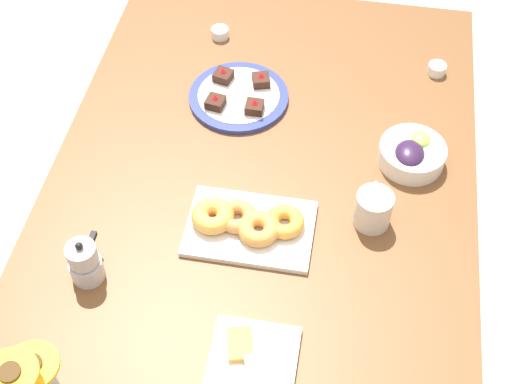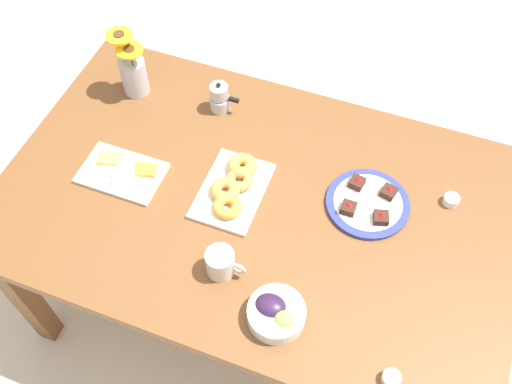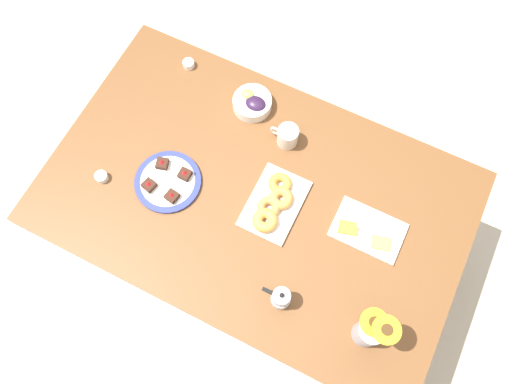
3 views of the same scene
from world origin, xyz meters
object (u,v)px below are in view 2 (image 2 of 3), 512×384
moka_pot (220,98)px  flower_vase (133,72)px  dessert_plate (368,203)px  grape_bowl (276,313)px  jam_cup_berry (451,200)px  coffee_mug (221,263)px  croissant_platter (234,186)px  cheese_platter (123,172)px  jam_cup_honey (391,379)px  dining_table (256,214)px

moka_pot → flower_vase: bearing=-175.4°
dessert_plate → grape_bowl: bearing=-107.8°
jam_cup_berry → dessert_plate: 0.26m
coffee_mug → croissant_platter: coffee_mug is taller
flower_vase → cheese_platter: bearing=-69.4°
cheese_platter → moka_pot: bearing=64.4°
croissant_platter → jam_cup_berry: size_ratio=5.90×
croissant_platter → dessert_plate: bearing=13.0°
jam_cup_honey → flower_vase: flower_vase is taller
croissant_platter → moka_pot: 0.35m
jam_cup_berry → flower_vase: (-1.13, 0.09, 0.07)m
grape_bowl → moka_pot: size_ratio=1.33×
flower_vase → moka_pot: 0.31m
croissant_platter → jam_cup_honey: size_ratio=5.90×
grape_bowl → jam_cup_honey: 0.34m
croissant_platter → flower_vase: bearing=149.8°
jam_cup_honey → moka_pot: (-0.77, 0.72, 0.03)m
dessert_plate → moka_pot: bearing=159.7°
croissant_platter → dessert_plate: 0.42m
croissant_platter → cheese_platter: bearing=-169.3°
croissant_platter → moka_pot: moka_pot is taller
moka_pot → dessert_plate: bearing=-20.3°
coffee_mug → cheese_platter: bearing=154.4°
croissant_platter → jam_cup_berry: bearing=16.6°
croissant_platter → moka_pot: (-0.17, 0.31, 0.03)m
dining_table → jam_cup_honey: bearing=-37.8°
coffee_mug → jam_cup_honey: (0.52, -0.14, -0.03)m
jam_cup_honey → grape_bowl: bearing=170.2°
coffee_mug → jam_cup_berry: coffee_mug is taller
coffee_mug → jam_cup_honey: 0.54m
dining_table → jam_cup_honey: jam_cup_honey is taller
jam_cup_berry → moka_pot: size_ratio=0.40×
coffee_mug → moka_pot: bearing=113.0°
jam_cup_berry → flower_vase: size_ratio=0.19×
dining_table → croissant_platter: bearing=174.0°
jam_cup_berry → dessert_plate: (-0.24, -0.10, -0.00)m
coffee_mug → croissant_platter: (-0.07, 0.27, -0.02)m
croissant_platter → jam_cup_honey: croissant_platter is taller
jam_cup_honey → moka_pot: moka_pot is taller
dessert_plate → dining_table: bearing=-162.8°
cheese_platter → flower_vase: flower_vase is taller
dining_table → coffee_mug: size_ratio=13.64×
grape_bowl → croissant_platter: (-0.26, 0.35, -0.01)m
croissant_platter → flower_vase: flower_vase is taller
dining_table → flower_vase: 0.66m
croissant_platter → flower_vase: 0.56m
dessert_plate → flower_vase: (-0.89, 0.19, 0.08)m
jam_cup_berry → dining_table: bearing=-160.5°
moka_pot → croissant_platter: bearing=-60.4°
grape_bowl → jam_cup_honey: size_ratio=3.29×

